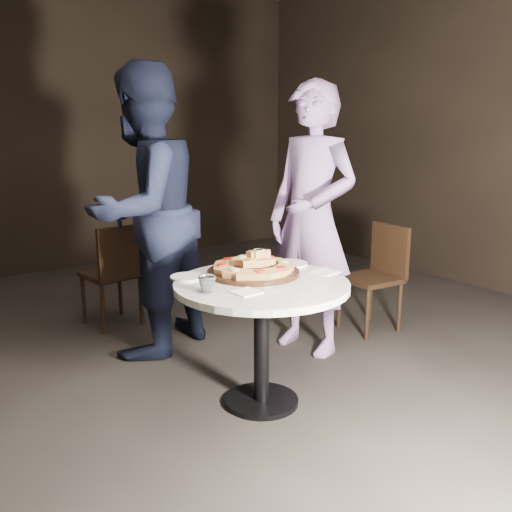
{
  "coord_description": "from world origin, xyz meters",
  "views": [
    {
      "loc": [
        -1.8,
        -2.44,
        1.51
      ],
      "look_at": [
        -0.05,
        -0.1,
        0.83
      ],
      "focal_mm": 40.0,
      "sensor_mm": 36.0,
      "label": 1
    }
  ],
  "objects_px": {
    "table": "(262,305)",
    "diner_navy": "(144,213)",
    "serving_board": "(253,272)",
    "water_glass": "(207,284)",
    "diner_teal": "(312,220)",
    "chair_right": "(379,270)",
    "focaccia_pile": "(254,264)",
    "chair_far": "(115,268)"
  },
  "relations": [
    {
      "from": "diner_teal",
      "to": "diner_navy",
      "type": "bearing_deg",
      "value": -136.66
    },
    {
      "from": "chair_far",
      "to": "chair_right",
      "type": "height_order",
      "value": "chair_far"
    },
    {
      "from": "water_glass",
      "to": "focaccia_pile",
      "type": "bearing_deg",
      "value": 19.68
    },
    {
      "from": "table",
      "to": "water_glass",
      "type": "distance_m",
      "value": 0.37
    },
    {
      "from": "focaccia_pile",
      "to": "chair_right",
      "type": "relative_size",
      "value": 0.58
    },
    {
      "from": "focaccia_pile",
      "to": "serving_board",
      "type": "bearing_deg",
      "value": -170.25
    },
    {
      "from": "diner_navy",
      "to": "water_glass",
      "type": "bearing_deg",
      "value": 56.1
    },
    {
      "from": "diner_navy",
      "to": "diner_teal",
      "type": "height_order",
      "value": "diner_navy"
    },
    {
      "from": "table",
      "to": "diner_teal",
      "type": "distance_m",
      "value": 0.93
    },
    {
      "from": "focaccia_pile",
      "to": "water_glass",
      "type": "height_order",
      "value": "focaccia_pile"
    },
    {
      "from": "diner_teal",
      "to": "water_glass",
      "type": "bearing_deg",
      "value": -79.31
    },
    {
      "from": "chair_right",
      "to": "diner_navy",
      "type": "relative_size",
      "value": 0.41
    },
    {
      "from": "water_glass",
      "to": "serving_board",
      "type": "bearing_deg",
      "value": 19.79
    },
    {
      "from": "serving_board",
      "to": "water_glass",
      "type": "xyz_separation_m",
      "value": [
        -0.38,
        -0.14,
        0.03
      ]
    },
    {
      "from": "chair_right",
      "to": "focaccia_pile",
      "type": "bearing_deg",
      "value": -72.52
    },
    {
      "from": "focaccia_pile",
      "to": "chair_far",
      "type": "relative_size",
      "value": 0.57
    },
    {
      "from": "chair_far",
      "to": "diner_teal",
      "type": "distance_m",
      "value": 1.54
    },
    {
      "from": "water_glass",
      "to": "diner_navy",
      "type": "bearing_deg",
      "value": 79.89
    },
    {
      "from": "chair_right",
      "to": "serving_board",
      "type": "bearing_deg",
      "value": -72.53
    },
    {
      "from": "serving_board",
      "to": "diner_navy",
      "type": "relative_size",
      "value": 0.27
    },
    {
      "from": "serving_board",
      "to": "chair_right",
      "type": "relative_size",
      "value": 0.65
    },
    {
      "from": "table",
      "to": "diner_navy",
      "type": "height_order",
      "value": "diner_navy"
    },
    {
      "from": "diner_teal",
      "to": "chair_right",
      "type": "bearing_deg",
      "value": 78.17
    },
    {
      "from": "focaccia_pile",
      "to": "chair_far",
      "type": "bearing_deg",
      "value": 97.4
    },
    {
      "from": "serving_board",
      "to": "diner_teal",
      "type": "bearing_deg",
      "value": 22.94
    },
    {
      "from": "serving_board",
      "to": "chair_right",
      "type": "bearing_deg",
      "value": 11.77
    },
    {
      "from": "water_glass",
      "to": "diner_navy",
      "type": "distance_m",
      "value": 1.1
    },
    {
      "from": "chair_far",
      "to": "diner_teal",
      "type": "bearing_deg",
      "value": 121.36
    },
    {
      "from": "table",
      "to": "focaccia_pile",
      "type": "height_order",
      "value": "focaccia_pile"
    },
    {
      "from": "table",
      "to": "diner_navy",
      "type": "relative_size",
      "value": 0.56
    },
    {
      "from": "diner_navy",
      "to": "diner_teal",
      "type": "distance_m",
      "value": 1.09
    },
    {
      "from": "chair_right",
      "to": "chair_far",
      "type": "bearing_deg",
      "value": -121.69
    },
    {
      "from": "chair_far",
      "to": "diner_navy",
      "type": "height_order",
      "value": "diner_navy"
    },
    {
      "from": "focaccia_pile",
      "to": "chair_right",
      "type": "bearing_deg",
      "value": 11.78
    },
    {
      "from": "chair_right",
      "to": "diner_navy",
      "type": "bearing_deg",
      "value": -106.62
    },
    {
      "from": "focaccia_pile",
      "to": "water_glass",
      "type": "bearing_deg",
      "value": -160.32
    },
    {
      "from": "diner_navy",
      "to": "chair_far",
      "type": "bearing_deg",
      "value": -114.59
    },
    {
      "from": "table",
      "to": "chair_right",
      "type": "bearing_deg",
      "value": 16.93
    },
    {
      "from": "focaccia_pile",
      "to": "diner_teal",
      "type": "xyz_separation_m",
      "value": [
        0.69,
        0.29,
        0.14
      ]
    },
    {
      "from": "serving_board",
      "to": "water_glass",
      "type": "distance_m",
      "value": 0.41
    },
    {
      "from": "serving_board",
      "to": "chair_right",
      "type": "xyz_separation_m",
      "value": [
        1.37,
        0.29,
        -0.26
      ]
    },
    {
      "from": "focaccia_pile",
      "to": "diner_teal",
      "type": "relative_size",
      "value": 0.25
    }
  ]
}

